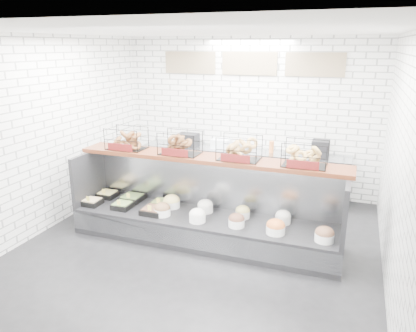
% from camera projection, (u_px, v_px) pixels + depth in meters
% --- Properties ---
extents(ground, '(5.50, 5.50, 0.00)m').
position_uv_depth(ground, '(197.00, 250.00, 5.85)').
color(ground, black).
rests_on(ground, ground).
extents(room_shell, '(5.02, 5.51, 3.01)m').
position_uv_depth(room_shell, '(211.00, 101.00, 5.80)').
color(room_shell, white).
rests_on(room_shell, ground).
extents(display_case, '(4.00, 0.90, 1.20)m').
position_uv_depth(display_case, '(204.00, 219.00, 6.07)').
color(display_case, black).
rests_on(display_case, ground).
extents(bagel_shelf, '(4.10, 0.50, 0.40)m').
position_uv_depth(bagel_shelf, '(209.00, 149.00, 5.92)').
color(bagel_shelf, '#421B0E').
rests_on(bagel_shelf, display_case).
extents(prep_counter, '(4.00, 0.60, 1.20)m').
position_uv_depth(prep_counter, '(242.00, 171.00, 7.90)').
color(prep_counter, '#93969B').
rests_on(prep_counter, ground).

